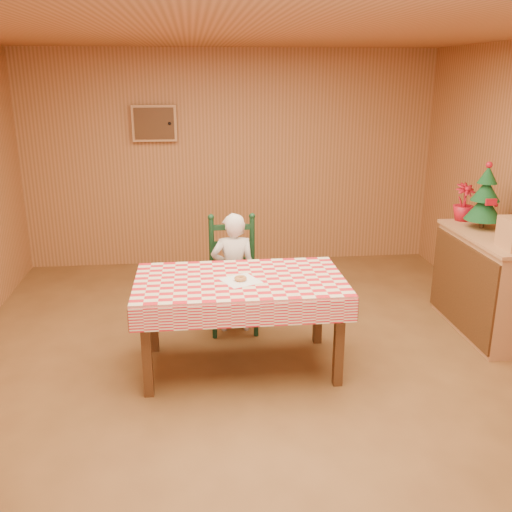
# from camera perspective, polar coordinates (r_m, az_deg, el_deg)

# --- Properties ---
(ground) EXTENTS (6.00, 6.00, 0.00)m
(ground) POSITION_cam_1_polar(r_m,az_deg,el_deg) (4.64, 0.28, -12.01)
(ground) COLOR brown
(ground) RESTS_ON ground
(cabin_walls) EXTENTS (5.10, 6.05, 2.65)m
(cabin_walls) POSITION_cam_1_polar(r_m,az_deg,el_deg) (4.58, -0.50, 11.77)
(cabin_walls) COLOR #A56A3B
(cabin_walls) RESTS_ON ground
(dining_table) EXTENTS (1.66, 0.96, 0.77)m
(dining_table) POSITION_cam_1_polar(r_m,az_deg,el_deg) (4.51, -1.61, -3.26)
(dining_table) COLOR #4F2D15
(dining_table) RESTS_ON ground
(ladder_chair) EXTENTS (0.44, 0.40, 1.08)m
(ladder_chair) POSITION_cam_1_polar(r_m,az_deg,el_deg) (5.31, -2.30, -2.08)
(ladder_chair) COLOR black
(ladder_chair) RESTS_ON ground
(seated_child) EXTENTS (0.41, 0.27, 1.12)m
(seated_child) POSITION_cam_1_polar(r_m,az_deg,el_deg) (5.23, -2.26, -1.68)
(seated_child) COLOR silver
(seated_child) RESTS_ON ground
(napkin) EXTENTS (0.34, 0.34, 0.00)m
(napkin) POSITION_cam_1_polar(r_m,az_deg,el_deg) (4.43, -1.56, -2.47)
(napkin) COLOR white
(napkin) RESTS_ON dining_table
(donut) EXTENTS (0.13, 0.13, 0.03)m
(donut) POSITION_cam_1_polar(r_m,az_deg,el_deg) (4.43, -1.56, -2.25)
(donut) COLOR #B67941
(donut) RESTS_ON napkin
(shelf_unit) EXTENTS (0.54, 1.24, 0.93)m
(shelf_unit) POSITION_cam_1_polar(r_m,az_deg,el_deg) (5.65, 22.15, -2.59)
(shelf_unit) COLOR tan
(shelf_unit) RESTS_ON ground
(christmas_tree) EXTENTS (0.34, 0.34, 0.62)m
(christmas_tree) POSITION_cam_1_polar(r_m,az_deg,el_deg) (5.67, 21.94, 5.36)
(christmas_tree) COLOR #4F2D15
(christmas_tree) RESTS_ON shelf_unit
(flower_arrangement) EXTENTS (0.23, 0.23, 0.36)m
(flower_arrangement) POSITION_cam_1_polar(r_m,az_deg,el_deg) (5.93, 20.07, 5.09)
(flower_arrangement) COLOR #A60F1E
(flower_arrangement) RESTS_ON shelf_unit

